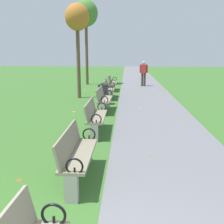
% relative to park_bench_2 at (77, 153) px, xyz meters
% --- Properties ---
extents(paved_walkway, '(2.70, 44.00, 0.02)m').
position_rel_park_bench_2_xyz_m(paved_walkway, '(1.85, 15.18, -0.48)').
color(paved_walkway, slate).
rests_on(paved_walkway, ground).
extents(park_bench_2, '(0.47, 1.60, 0.90)m').
position_rel_park_bench_2_xyz_m(park_bench_2, '(0.00, 0.00, 0.00)').
color(park_bench_2, gray).
rests_on(park_bench_2, ground).
extents(park_bench_3, '(0.48, 1.60, 0.90)m').
position_rel_park_bench_2_xyz_m(park_bench_3, '(0.00, 2.76, 0.00)').
color(park_bench_3, gray).
rests_on(park_bench_3, ground).
extents(park_bench_4, '(0.51, 1.61, 0.90)m').
position_rel_park_bench_2_xyz_m(park_bench_4, '(0.00, 5.46, 0.00)').
color(park_bench_4, gray).
rests_on(park_bench_4, ground).
extents(park_bench_5, '(0.47, 1.60, 0.90)m').
position_rel_park_bench_2_xyz_m(park_bench_5, '(-0.00, 8.36, 0.00)').
color(park_bench_5, gray).
rests_on(park_bench_5, ground).
extents(park_bench_6, '(0.47, 1.60, 0.90)m').
position_rel_park_bench_2_xyz_m(park_bench_6, '(-0.00, 11.02, 0.00)').
color(park_bench_6, gray).
rests_on(park_bench_6, ground).
extents(tree_1, '(1.13, 1.13, 4.42)m').
position_rel_park_bench_2_xyz_m(tree_1, '(-1.47, 8.42, 3.18)').
color(tree_1, brown).
rests_on(tree_1, ground).
extents(tree_2, '(1.58, 1.58, 5.59)m').
position_rel_park_bench_2_xyz_m(tree_2, '(-1.89, 13.91, 4.15)').
color(tree_2, brown).
rests_on(tree_2, ground).
extents(pedestrian_walking, '(0.52, 0.28, 1.62)m').
position_rel_park_bench_2_xyz_m(pedestrian_walking, '(1.96, 13.05, 0.44)').
color(pedestrian_walking, '#3D3328').
rests_on(pedestrian_walking, paved_walkway).
extents(trash_bin, '(0.48, 0.48, 0.84)m').
position_rel_park_bench_2_xyz_m(trash_bin, '(-0.15, 6.87, -0.06)').
color(trash_bin, '#38383D').
rests_on(trash_bin, ground).
extents(scattered_leaves, '(4.77, 18.43, 0.02)m').
position_rel_park_bench_2_xyz_m(scattered_leaves, '(0.50, 5.68, -0.47)').
color(scattered_leaves, '#93511E').
rests_on(scattered_leaves, ground).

